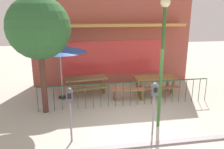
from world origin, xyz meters
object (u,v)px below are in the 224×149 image
Objects in this scene: picnic_table_right at (155,80)px; patio_umbrella at (60,49)px; picnic_table_left at (86,81)px; patio_bench at (128,92)px; street_tree at (39,28)px; parking_meter_near at (70,101)px; street_lamp at (163,46)px; parking_meter_far at (154,95)px.

picnic_table_right is 0.79× the size of patio_umbrella.
picnic_table_left is 1.36× the size of patio_bench.
street_tree reaches higher than picnic_table_left.
parking_meter_near is at bearing -99.70° from picnic_table_left.
street_tree is at bearing -134.32° from picnic_table_left.
patio_umbrella is 4.38m from street_lamp.
picnic_table_right is at bearing 42.59° from parking_meter_near.
picnic_table_right is 3.67m from parking_meter_far.
patio_bench is at bearing -157.05° from picnic_table_right.
patio_bench is (1.68, -0.98, -0.26)m from picnic_table_left.
street_lamp is at bearing 9.42° from parking_meter_near.
picnic_table_right is at bearing 14.85° from street_tree.
picnic_table_left is at bearing 149.66° from patio_bench.
patio_bench is 0.89× the size of parking_meter_near.
parking_meter_far reaches higher than picnic_table_left.
picnic_table_right is 1.27× the size of patio_bench.
parking_meter_far is at bearing -110.74° from picnic_table_right.
picnic_table_right is 1.11× the size of parking_meter_far.
parking_meter_far reaches higher than parking_meter_near.
street_lamp is at bearing -57.82° from picnic_table_left.
street_tree is (-3.34, 2.15, 1.77)m from parking_meter_far.
street_lamp is (3.69, -1.69, -0.45)m from street_tree.
parking_meter_far is 0.41× the size of street_lamp.
picnic_table_left is at bearing 16.67° from patio_umbrella.
parking_meter_near is at bearing -137.41° from picnic_table_right.
parking_meter_far is (0.06, -2.81, 0.91)m from patio_bench.
parking_meter_near is at bearing -170.58° from street_lamp.
picnic_table_left is at bearing 80.30° from parking_meter_near.
street_tree reaches higher than street_lamp.
parking_meter_near reaches higher than picnic_table_right.
patio_bench is at bearing 100.09° from street_lamp.
patio_bench is at bearing 11.32° from street_tree.
patio_umbrella is 3.60m from parking_meter_near.
parking_meter_near is 3.08m from street_lamp.
parking_meter_near is at bearing -83.45° from patio_umbrella.
street_lamp reaches higher than parking_meter_far.
picnic_table_left is 4.40m from street_lamp.
parking_meter_far is at bearing -127.38° from street_lamp.
parking_meter_near is 0.99× the size of parking_meter_far.
parking_meter_near is (-3.67, -3.37, 0.63)m from picnic_table_right.
street_tree reaches higher than patio_bench.
patio_umbrella is at bearing -163.33° from picnic_table_left.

